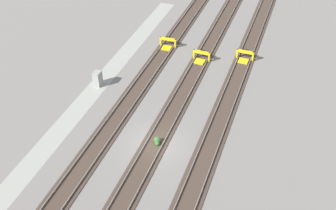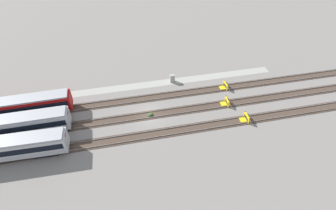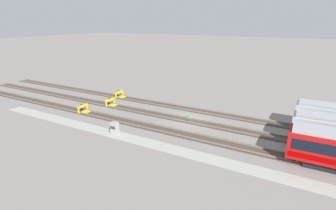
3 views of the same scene
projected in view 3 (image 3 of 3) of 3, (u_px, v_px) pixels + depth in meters
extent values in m
plane|color=gray|center=(189.00, 121.00, 36.92)|extent=(400.00, 400.00, 0.00)
cube|color=#9E9E93|center=(157.00, 145.00, 29.71)|extent=(54.00, 2.00, 0.01)
cube|color=#47382D|center=(174.00, 132.00, 33.12)|extent=(90.00, 2.23, 0.06)
cube|color=slate|center=(177.00, 129.00, 33.68)|extent=(90.00, 0.07, 0.15)
cube|color=slate|center=(171.00, 133.00, 32.49)|extent=(90.00, 0.07, 0.15)
cube|color=#47382D|center=(189.00, 121.00, 36.91)|extent=(90.00, 2.24, 0.06)
cube|color=slate|center=(191.00, 118.00, 37.48)|extent=(90.00, 0.07, 0.15)
cube|color=slate|center=(187.00, 121.00, 36.29)|extent=(90.00, 0.07, 0.15)
cube|color=#47382D|center=(201.00, 111.00, 40.71)|extent=(90.00, 2.23, 0.06)
cube|color=slate|center=(203.00, 109.00, 41.28)|extent=(90.00, 0.07, 0.15)
cube|color=slate|center=(200.00, 112.00, 40.08)|extent=(90.00, 0.07, 0.15)
cube|color=red|center=(290.00, 131.00, 26.03)|extent=(0.09, 0.70, 0.56)
cube|color=black|center=(324.00, 163.00, 25.36)|extent=(3.65, 2.31, 0.70)
cube|color=red|center=(294.00, 117.00, 29.85)|extent=(0.09, 0.70, 0.56)
cube|color=black|center=(323.00, 144.00, 29.14)|extent=(3.62, 2.27, 0.70)
cube|color=red|center=(297.00, 105.00, 33.86)|extent=(0.10, 0.70, 0.56)
cube|color=black|center=(323.00, 130.00, 33.07)|extent=(3.65, 2.32, 0.70)
cube|color=yellow|center=(87.00, 107.00, 41.05)|extent=(0.19, 0.19, 1.15)
cube|color=yellow|center=(79.00, 110.00, 39.52)|extent=(0.19, 0.19, 1.15)
cube|color=yellow|center=(83.00, 106.00, 40.16)|extent=(0.34, 2.01, 0.30)
cube|color=yellow|center=(86.00, 112.00, 40.21)|extent=(1.15, 1.13, 0.18)
cube|color=black|center=(82.00, 106.00, 40.23)|extent=(0.15, 0.61, 0.44)
cube|color=yellow|center=(114.00, 101.00, 44.13)|extent=(0.19, 0.19, 1.15)
cube|color=yellow|center=(106.00, 103.00, 42.67)|extent=(0.19, 0.19, 1.15)
cube|color=yellow|center=(110.00, 100.00, 43.27)|extent=(0.33, 2.01, 0.30)
cube|color=yellow|center=(113.00, 105.00, 43.27)|extent=(1.15, 1.13, 0.18)
cube|color=black|center=(109.00, 99.00, 43.36)|extent=(0.15, 0.60, 0.44)
cube|color=yellow|center=(122.00, 93.00, 48.76)|extent=(0.18, 0.18, 1.15)
cube|color=yellow|center=(116.00, 95.00, 47.29)|extent=(0.18, 0.18, 1.15)
cube|color=yellow|center=(119.00, 92.00, 47.90)|extent=(0.29, 2.01, 0.30)
cube|color=yellow|center=(122.00, 97.00, 47.91)|extent=(1.13, 1.11, 0.18)
cube|color=black|center=(118.00, 92.00, 47.98)|extent=(0.13, 0.60, 0.44)
cube|color=#9E9E99|center=(115.00, 128.00, 32.28)|extent=(0.90, 0.70, 1.60)
cube|color=#333338|center=(113.00, 128.00, 31.90)|extent=(0.70, 0.04, 0.36)
sphere|color=#38602D|center=(188.00, 118.00, 37.09)|extent=(0.64, 0.64, 0.64)
sphere|color=#38602D|center=(190.00, 119.00, 37.08)|extent=(0.44, 0.44, 0.44)
sphere|color=#38602D|center=(186.00, 119.00, 37.09)|extent=(0.36, 0.36, 0.36)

